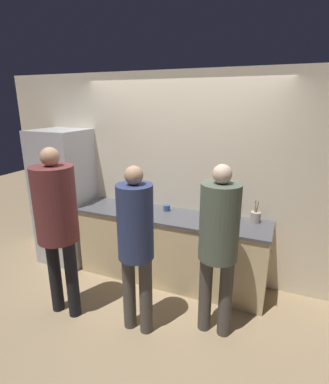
{
  "coord_description": "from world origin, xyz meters",
  "views": [
    {
      "loc": [
        1.26,
        -2.86,
        2.25
      ],
      "look_at": [
        0.0,
        0.14,
        1.25
      ],
      "focal_mm": 28.0,
      "sensor_mm": 36.0,
      "label": 1
    }
  ],
  "objects_px": {
    "refrigerator": "(65,197)",
    "fruit_bowl": "(215,217)",
    "person_left": "(57,216)",
    "bottle_amber": "(231,219)",
    "utensil_crock": "(255,217)",
    "person_right": "(219,237)",
    "person_center": "(136,238)",
    "cup_blue": "(167,208)"
  },
  "relations": [
    {
      "from": "bottle_amber",
      "to": "person_left",
      "type": "bearing_deg",
      "value": -149.06
    },
    {
      "from": "refrigerator",
      "to": "person_center",
      "type": "height_order",
      "value": "refrigerator"
    },
    {
      "from": "utensil_crock",
      "to": "person_left",
      "type": "bearing_deg",
      "value": -146.64
    },
    {
      "from": "person_center",
      "to": "bottle_amber",
      "type": "bearing_deg",
      "value": 49.85
    },
    {
      "from": "fruit_bowl",
      "to": "cup_blue",
      "type": "height_order",
      "value": "fruit_bowl"
    },
    {
      "from": "person_right",
      "to": "person_left",
      "type": "bearing_deg",
      "value": -167.55
    },
    {
      "from": "person_right",
      "to": "bottle_amber",
      "type": "bearing_deg",
      "value": 89.45
    },
    {
      "from": "person_left",
      "to": "utensil_crock",
      "type": "relative_size",
      "value": 6.98
    },
    {
      "from": "person_center",
      "to": "utensil_crock",
      "type": "bearing_deg",
      "value": 49.11
    },
    {
      "from": "person_right",
      "to": "bottle_amber",
      "type": "height_order",
      "value": "person_right"
    },
    {
      "from": "refrigerator",
      "to": "bottle_amber",
      "type": "xyz_separation_m",
      "value": [
        2.35,
        -0.05,
        0.06
      ]
    },
    {
      "from": "refrigerator",
      "to": "person_center",
      "type": "distance_m",
      "value": 1.86
    },
    {
      "from": "bottle_amber",
      "to": "person_center",
      "type": "bearing_deg",
      "value": -130.15
    },
    {
      "from": "person_right",
      "to": "utensil_crock",
      "type": "relative_size",
      "value": 6.59
    },
    {
      "from": "fruit_bowl",
      "to": "cup_blue",
      "type": "xyz_separation_m",
      "value": [
        -0.64,
        0.07,
        -0.0
      ]
    },
    {
      "from": "utensil_crock",
      "to": "refrigerator",
      "type": "bearing_deg",
      "value": -175.75
    },
    {
      "from": "person_center",
      "to": "bottle_amber",
      "type": "distance_m",
      "value": 1.13
    },
    {
      "from": "fruit_bowl",
      "to": "cup_blue",
      "type": "bearing_deg",
      "value": 174.16
    },
    {
      "from": "person_left",
      "to": "refrigerator",
      "type": "bearing_deg",
      "value": 127.43
    },
    {
      "from": "utensil_crock",
      "to": "bottle_amber",
      "type": "relative_size",
      "value": 1.03
    },
    {
      "from": "person_left",
      "to": "fruit_bowl",
      "type": "distance_m",
      "value": 1.76
    },
    {
      "from": "refrigerator",
      "to": "fruit_bowl",
      "type": "distance_m",
      "value": 2.14
    },
    {
      "from": "person_center",
      "to": "person_right",
      "type": "height_order",
      "value": "person_right"
    },
    {
      "from": "refrigerator",
      "to": "fruit_bowl",
      "type": "bearing_deg",
      "value": 2.27
    },
    {
      "from": "person_left",
      "to": "bottle_amber",
      "type": "relative_size",
      "value": 7.22
    },
    {
      "from": "refrigerator",
      "to": "fruit_bowl",
      "type": "relative_size",
      "value": 5.72
    },
    {
      "from": "utensil_crock",
      "to": "cup_blue",
      "type": "bearing_deg",
      "value": -177.83
    },
    {
      "from": "refrigerator",
      "to": "fruit_bowl",
      "type": "height_order",
      "value": "refrigerator"
    },
    {
      "from": "utensil_crock",
      "to": "person_center",
      "type": "bearing_deg",
      "value": -130.89
    },
    {
      "from": "person_left",
      "to": "fruit_bowl",
      "type": "height_order",
      "value": "person_left"
    },
    {
      "from": "fruit_bowl",
      "to": "bottle_amber",
      "type": "xyz_separation_m",
      "value": [
        0.21,
        -0.14,
        0.06
      ]
    },
    {
      "from": "fruit_bowl",
      "to": "utensil_crock",
      "type": "bearing_deg",
      "value": 13.56
    },
    {
      "from": "refrigerator",
      "to": "person_right",
      "type": "xyz_separation_m",
      "value": [
        2.34,
        -0.65,
        0.1
      ]
    },
    {
      "from": "person_left",
      "to": "cup_blue",
      "type": "distance_m",
      "value": 1.38
    },
    {
      "from": "fruit_bowl",
      "to": "bottle_amber",
      "type": "relative_size",
      "value": 1.3
    },
    {
      "from": "person_center",
      "to": "bottle_amber",
      "type": "height_order",
      "value": "person_center"
    },
    {
      "from": "person_left",
      "to": "fruit_bowl",
      "type": "bearing_deg",
      "value": 38.43
    },
    {
      "from": "person_left",
      "to": "bottle_amber",
      "type": "xyz_separation_m",
      "value": [
        1.58,
        0.95,
        -0.14
      ]
    },
    {
      "from": "person_right",
      "to": "person_center",
      "type": "bearing_deg",
      "value": -159.88
    },
    {
      "from": "fruit_bowl",
      "to": "utensil_crock",
      "type": "relative_size",
      "value": 1.25
    },
    {
      "from": "person_right",
      "to": "utensil_crock",
      "type": "bearing_deg",
      "value": 74.26
    },
    {
      "from": "person_left",
      "to": "person_center",
      "type": "height_order",
      "value": "person_left"
    }
  ]
}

